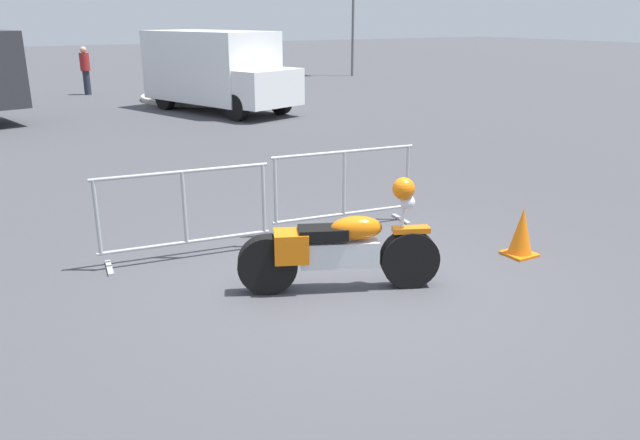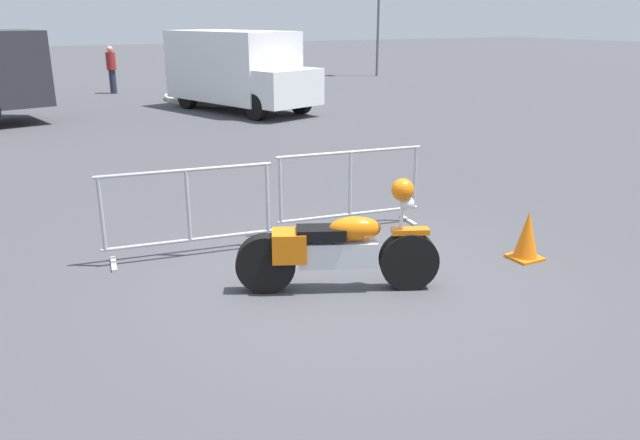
% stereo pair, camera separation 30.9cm
% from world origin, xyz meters
% --- Properties ---
extents(ground_plane, '(120.00, 120.00, 0.00)m').
position_xyz_m(ground_plane, '(0.00, 0.00, 0.00)').
color(ground_plane, '#424247').
extents(motorcycle, '(1.99, 1.02, 1.19)m').
position_xyz_m(motorcycle, '(-0.17, -0.02, 0.45)').
color(motorcycle, black).
rests_on(motorcycle, ground).
extents(crowd_barrier_near, '(2.01, 0.67, 1.07)m').
position_xyz_m(crowd_barrier_near, '(-1.27, 1.63, 0.55)').
color(crowd_barrier_near, '#9EA0A5').
rests_on(crowd_barrier_near, ground).
extents(crowd_barrier_far, '(2.01, 0.67, 1.07)m').
position_xyz_m(crowd_barrier_far, '(0.92, 1.63, 0.55)').
color(crowd_barrier_far, '#9EA0A5').
rests_on(crowd_barrier_far, ground).
extents(delivery_van, '(3.42, 5.36, 2.31)m').
position_xyz_m(delivery_van, '(3.42, 12.73, 1.24)').
color(delivery_van, white).
rests_on(delivery_van, ground).
extents(pedestrian, '(0.43, 0.43, 1.69)m').
position_xyz_m(pedestrian, '(0.84, 18.92, 0.92)').
color(pedestrian, '#262838').
rests_on(pedestrian, ground).
extents(planter_island, '(4.71, 4.71, 0.99)m').
position_xyz_m(planter_island, '(4.23, 15.60, 0.22)').
color(planter_island, '#ADA89E').
rests_on(planter_island, ground).
extents(traffic_cone, '(0.34, 0.34, 0.59)m').
position_xyz_m(traffic_cone, '(2.22, -0.28, 0.29)').
color(traffic_cone, orange).
rests_on(traffic_cone, ground).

